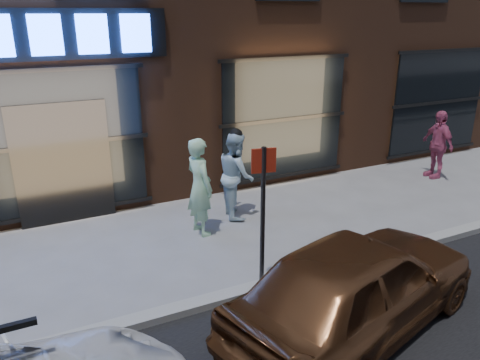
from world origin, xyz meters
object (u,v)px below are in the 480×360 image
object	(u,v)px
man_bowtie	(200,187)
sign_post	(263,206)
gold_sedan	(357,284)
passerby	(437,144)
man_cap	(236,175)

from	to	relation	value
man_bowtie	sign_post	bearing A→B (deg)	173.98
gold_sedan	sign_post	size ratio (longest dim) A/B	1.80
man_bowtie	passerby	size ratio (longest dim) A/B	1.09
man_bowtie	sign_post	world-z (taller)	sign_post
man_cap	sign_post	world-z (taller)	sign_post
man_cap	gold_sedan	xyz separation A→B (m)	(-0.19, -4.03, -0.20)
man_cap	gold_sedan	distance (m)	4.04
man_cap	sign_post	distance (m)	2.77
man_bowtie	passerby	world-z (taller)	man_bowtie
passerby	gold_sedan	size ratio (longest dim) A/B	0.43
man_bowtie	passerby	distance (m)	6.54
passerby	gold_sedan	bearing A→B (deg)	-47.74
man_cap	gold_sedan	size ratio (longest dim) A/B	0.44
passerby	man_cap	bearing A→B (deg)	-82.98
man_bowtie	man_cap	xyz separation A→B (m)	(0.96, 0.45, -0.05)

